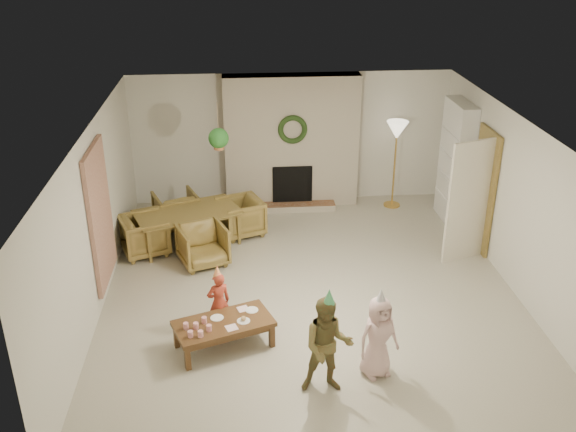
{
  "coord_description": "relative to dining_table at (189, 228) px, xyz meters",
  "views": [
    {
      "loc": [
        -0.99,
        -8.12,
        4.98
      ],
      "look_at": [
        -0.3,
        0.4,
        1.05
      ],
      "focal_mm": 39.86,
      "sensor_mm": 36.0,
      "label": 1
    }
  ],
  "objects": [
    {
      "name": "cup_b",
      "position": [
        0.16,
        -3.06,
        0.12
      ],
      "size": [
        0.09,
        0.09,
        0.09
      ],
      "primitive_type": "cylinder",
      "rotation": [
        0.0,
        0.0,
        0.35
      ],
      "color": "white",
      "rests_on": "coffee_table_top"
    },
    {
      "name": "cup_c",
      "position": [
        0.34,
        -3.25,
        0.12
      ],
      "size": [
        0.09,
        0.09,
        0.09
      ],
      "primitive_type": "cylinder",
      "rotation": [
        0.0,
        0.0,
        0.35
      ],
      "color": "white",
      "rests_on": "coffee_table_top"
    },
    {
      "name": "books_row_upper",
      "position": [
        4.67,
        0.53,
        1.08
      ],
      "size": [
        0.2,
        0.36,
        0.22
      ],
      "primitive_type": "cube",
      "color": "olive",
      "rests_on": "bookshelf_shelf_c"
    },
    {
      "name": "child_plaid",
      "position": [
        1.82,
        -3.87,
        0.31
      ],
      "size": [
        0.62,
        0.5,
        1.22
      ],
      "primitive_type": "imported",
      "rotation": [
        0.0,
        0.0,
        -0.06
      ],
      "color": "brown",
      "rests_on": "floor"
    },
    {
      "name": "bookshelf_shelf_c",
      "position": [
        4.69,
        0.63,
        0.95
      ],
      "size": [
        0.3,
        0.92,
        0.03
      ],
      "primitive_type": "cube",
      "color": "white",
      "rests_on": "bookshelf_carcass"
    },
    {
      "name": "hanging_plant_foliage",
      "position": [
        0.57,
        -0.17,
        1.62
      ],
      "size": [
        0.32,
        0.32,
        0.32
      ],
      "primitive_type": "sphere",
      "color": "#1C551C",
      "rests_on": "hanging_plant_pot"
    },
    {
      "name": "party_hat_plaid",
      "position": [
        1.82,
        -3.87,
        0.96
      ],
      "size": [
        0.19,
        0.19,
        0.2
      ],
      "primitive_type": "cone",
      "rotation": [
        0.0,
        0.0,
        -0.41
      ],
      "color": "#4FB872",
      "rests_on": "child_plaid"
    },
    {
      "name": "coffee_leg_fl",
      "position": [
        0.18,
        -3.37,
        -0.14
      ],
      "size": [
        0.09,
        0.09,
        0.32
      ],
      "primitive_type": "cube",
      "rotation": [
        0.0,
        0.0,
        0.35
      ],
      "color": "brown",
      "rests_on": "floor"
    },
    {
      "name": "bookshelf_shelf_a",
      "position": [
        4.69,
        0.63,
        0.15
      ],
      "size": [
        0.3,
        0.92,
        0.03
      ],
      "primitive_type": "cube",
      "color": "white",
      "rests_on": "bookshelf_carcass"
    },
    {
      "name": "ceiling",
      "position": [
        1.87,
        -1.67,
        2.2
      ],
      "size": [
        7.0,
        7.0,
        0.0
      ],
      "primitive_type": "plane",
      "rotation": [
        3.14,
        0.0,
        0.0
      ],
      "color": "white",
      "rests_on": "wall_back"
    },
    {
      "name": "hanging_plant_pot",
      "position": [
        0.57,
        -0.17,
        1.5
      ],
      "size": [
        0.16,
        0.16,
        0.12
      ],
      "primitive_type": "cylinder",
      "color": "#985931",
      "rests_on": "hanging_plant_cord"
    },
    {
      "name": "cup_d",
      "position": [
        0.28,
        -3.07,
        0.12
      ],
      "size": [
        0.09,
        0.09,
        0.09
      ],
      "primitive_type": "cylinder",
      "rotation": [
        0.0,
        0.0,
        0.35
      ],
      "color": "white",
      "rests_on": "coffee_table_top"
    },
    {
      "name": "coffee_leg_fr",
      "position": [
        1.23,
        -2.99,
        -0.14
      ],
      "size": [
        0.09,
        0.09,
        0.32
      ],
      "primitive_type": "cube",
      "rotation": [
        0.0,
        0.0,
        0.35
      ],
      "color": "brown",
      "rests_on": "floor"
    },
    {
      "name": "door_frame",
      "position": [
        4.83,
        -0.47,
        0.72
      ],
      "size": [
        0.05,
        0.86,
        2.04
      ],
      "primitive_type": "cube",
      "color": "olive",
      "rests_on": "floor"
    },
    {
      "name": "cup_e",
      "position": [
        0.44,
        -3.13,
        0.12
      ],
      "size": [
        0.09,
        0.09,
        0.09
      ],
      "primitive_type": "cylinder",
      "rotation": [
        0.0,
        0.0,
        0.35
      ],
      "color": "white",
      "rests_on": "coffee_table_top"
    },
    {
      "name": "dining_chair_far",
      "position": [
        -0.26,
        0.7,
        0.03
      ],
      "size": [
        0.91,
        0.93,
        0.66
      ],
      "primitive_type": "imported",
      "rotation": [
        0.0,
        0.0,
        3.5
      ],
      "color": "olive",
      "rests_on": "floor"
    },
    {
      "name": "fireplace_mass",
      "position": [
        1.87,
        1.63,
        0.95
      ],
      "size": [
        2.5,
        0.4,
        2.5
      ],
      "primitive_type": "cube",
      "color": "#4D1F14",
      "rests_on": "floor"
    },
    {
      "name": "plate_a",
      "position": [
        0.53,
        -2.85,
        0.08
      ],
      "size": [
        0.22,
        0.22,
        0.01
      ],
      "primitive_type": "cylinder",
      "rotation": [
        0.0,
        0.0,
        0.35
      ],
      "color": "white",
      "rests_on": "coffee_table_top"
    },
    {
      "name": "plate_b",
      "position": [
        0.87,
        -2.95,
        0.08
      ],
      "size": [
        0.22,
        0.22,
        0.01
      ],
      "primitive_type": "cylinder",
      "rotation": [
        0.0,
        0.0,
        0.35
      ],
      "color": "white",
      "rests_on": "coffee_table_top"
    },
    {
      "name": "fireplace_firebox",
      "position": [
        1.87,
        1.45,
        0.15
      ],
      "size": [
        0.75,
        0.12,
        0.75
      ],
      "primitive_type": "cube",
      "color": "black",
      "rests_on": "floor"
    },
    {
      "name": "coffee_table_apron",
      "position": [
        0.62,
        -2.95,
        -0.01
      ],
      "size": [
        1.25,
        0.88,
        0.08
      ],
      "primitive_type": "cube",
      "rotation": [
        0.0,
        0.0,
        0.35
      ],
      "color": "brown",
      "rests_on": "floor"
    },
    {
      "name": "plate_c",
      "position": [
        0.98,
        -2.71,
        0.08
      ],
      "size": [
        0.22,
        0.22,
        0.01
      ],
      "primitive_type": "cylinder",
      "rotation": [
        0.0,
        0.0,
        0.35
      ],
      "color": "white",
      "rests_on": "coffee_table_top"
    },
    {
      "name": "books_row_mid",
      "position": [
        4.67,
        0.68,
        0.69
      ],
      "size": [
        0.2,
        0.44,
        0.24
      ],
      "primitive_type": "cube",
      "color": "navy",
      "rests_on": "bookshelf_shelf_b"
    },
    {
      "name": "food_scoop",
      "position": [
        0.87,
        -2.95,
        0.12
      ],
      "size": [
        0.09,
        0.09,
        0.07
      ],
      "primitive_type": "sphere",
      "rotation": [
        0.0,
        0.0,
        0.35
      ],
      "color": "tan",
      "rests_on": "plate_b"
    },
    {
      "name": "cup_f",
      "position": [
        0.38,
        -2.95,
        0.12
      ],
      "size": [
        0.09,
        0.09,
        0.09
      ],
      "primitive_type": "cylinder",
      "rotation": [
        0.0,
        0.0,
        0.35
      ],
      "color": "white",
      "rests_on": "coffee_table_top"
    },
    {
      "name": "floor_lamp_base",
      "position": [
        3.8,
        1.33,
        -0.28
      ],
      "size": [
        0.31,
        0.31,
        0.03
      ],
      "primitive_type": "cylinder",
      "color": "gold",
      "rests_on": "floor"
    },
    {
      "name": "bookshelf_shelf_b",
      "position": [
        4.69,
        0.63,
        0.55
      ],
      "size": [
        0.3,
        0.92,
        0.03
      ],
      "primitive_type": "cube",
      "color": "white",
      "rests_on": "bookshelf_carcass"
    },
    {
      "name": "coffee_leg_bl",
      "position": [
        0.01,
        -2.9,
        -0.14
      ],
      "size": [
        0.09,
        0.09,
        0.32
      ],
      "primitive_type": "cube",
      "rotation": [
        0.0,
        0.0,
        0.35
      ],
      "color": "brown",
      "rests_on": "floor"
    },
    {
      "name": "wall_right",
      "position": [
        4.87,
        -1.67,
        0.95
      ],
      "size": [
        0.0,
        7.0,
        7.0
      ],
      "primitive_type": "plane",
      "rotation": [
        1.57,
        0.0,
        -1.57
      ],
      "color": "silver",
      "rests_on": "floor"
    },
    {
      "name": "door_leaf",
      "position": [
        4.45,
        -0.85,
        0.7
      ],
      "size": [
        0.77,
        0.32,
        2.0
      ],
      "primitive_type": "cube",
      "rotation": [
        0.0,
        0.0,
        -1.22
      ],
      "color": "beige",
      "rests_on": "floor"
    },
    {
      "name": "child_pink",
      "position": [
        2.46,
        -3.63,
        0.23
      ],
      "size": [
        0.59,
        0.48,
        1.05
      ],
      "primitive_type": "imported",
      "rotation": [
        0.0,
        0.0,
        0.33
      ],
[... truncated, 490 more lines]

